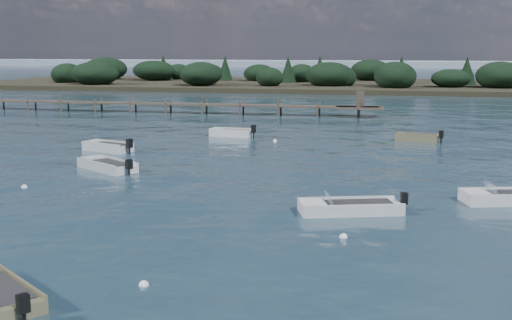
% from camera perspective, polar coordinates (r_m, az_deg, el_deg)
% --- Properties ---
extents(ground, '(400.00, 400.00, 0.00)m').
position_cam_1_polar(ground, '(81.46, 6.82, 4.76)').
color(ground, '#172A36').
rests_on(ground, ground).
extents(tender_far_white, '(3.91, 1.76, 1.32)m').
position_cam_1_polar(tender_far_white, '(53.12, -2.22, 2.30)').
color(tender_far_white, silver).
rests_on(tender_far_white, ground).
extents(dinghy_mid_white_a, '(4.91, 2.96, 1.13)m').
position_cam_1_polar(dinghy_mid_white_a, '(28.90, 8.33, -4.36)').
color(dinghy_mid_white_a, silver).
rests_on(dinghy_mid_white_a, ground).
extents(dinghy_mid_white_b, '(4.94, 2.81, 1.21)m').
position_cam_1_polar(dinghy_mid_white_b, '(32.72, 21.66, -3.27)').
color(dinghy_mid_white_b, silver).
rests_on(dinghy_mid_white_b, ground).
extents(tender_far_grey_b, '(3.69, 2.04, 1.24)m').
position_cam_1_polar(tender_far_grey_b, '(51.81, 14.13, 1.80)').
color(tender_far_grey_b, '#726C4C').
rests_on(tender_far_grey_b, ground).
extents(dinghy_mid_grey, '(4.46, 3.71, 1.17)m').
position_cam_1_polar(dinghy_mid_grey, '(39.62, -13.09, -0.61)').
color(dinghy_mid_grey, '#B0B4B7').
rests_on(dinghy_mid_grey, ground).
extents(tender_far_grey, '(4.14, 2.64, 1.32)m').
position_cam_1_polar(tender_far_grey, '(46.76, -13.02, 1.01)').
color(tender_far_grey, '#B0B4B7').
rests_on(tender_far_grey, ground).
extents(buoy_a, '(0.32, 0.32, 0.32)m').
position_cam_1_polar(buoy_a, '(20.44, -9.94, -10.93)').
color(buoy_a, white).
rests_on(buoy_a, ground).
extents(buoy_b, '(0.32, 0.32, 0.32)m').
position_cam_1_polar(buoy_b, '(25.19, 7.77, -6.84)').
color(buoy_b, white).
rests_on(buoy_b, ground).
extents(buoy_c, '(0.32, 0.32, 0.32)m').
position_cam_1_polar(buoy_c, '(35.84, -19.90, -2.31)').
color(buoy_c, white).
rests_on(buoy_c, ground).
extents(buoy_e, '(0.32, 0.32, 0.32)m').
position_cam_1_polar(buoy_e, '(50.34, 1.70, 1.67)').
color(buoy_e, white).
rests_on(buoy_e, ground).
extents(jetty, '(64.50, 3.20, 3.40)m').
position_cam_1_polar(jetty, '(74.95, -10.91, 4.97)').
color(jetty, '#463C33').
rests_on(jetty, ground).
extents(far_headland, '(190.00, 40.00, 5.80)m').
position_cam_1_polar(far_headland, '(122.20, 20.46, 6.84)').
color(far_headland, black).
rests_on(far_headland, ground).
extents(distant_haze, '(280.00, 20.00, 2.40)m').
position_cam_1_polar(distant_haze, '(269.13, -9.30, 8.26)').
color(distant_haze, gray).
rests_on(distant_haze, ground).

